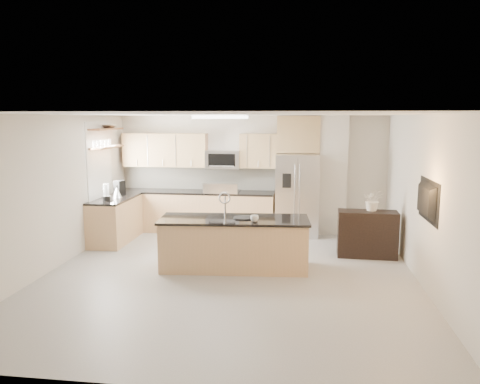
# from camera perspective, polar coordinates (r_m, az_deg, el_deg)

# --- Properties ---
(floor) EXTENTS (6.50, 6.50, 0.00)m
(floor) POSITION_cam_1_polar(r_m,az_deg,el_deg) (7.74, -1.37, -10.17)
(floor) COLOR #A8A4A0
(floor) RESTS_ON ground
(ceiling) EXTENTS (6.00, 6.50, 0.02)m
(ceiling) POSITION_cam_1_polar(r_m,az_deg,el_deg) (7.31, -1.45, 9.45)
(ceiling) COLOR white
(ceiling) RESTS_ON wall_back
(wall_back) EXTENTS (6.00, 0.02, 2.60)m
(wall_back) POSITION_cam_1_polar(r_m,az_deg,el_deg) (10.61, 1.33, 2.27)
(wall_back) COLOR beige
(wall_back) RESTS_ON floor
(wall_front) EXTENTS (6.00, 0.02, 2.60)m
(wall_front) POSITION_cam_1_polar(r_m,az_deg,el_deg) (4.32, -8.20, -7.81)
(wall_front) COLOR beige
(wall_front) RESTS_ON floor
(wall_left) EXTENTS (0.02, 6.50, 2.60)m
(wall_left) POSITION_cam_1_polar(r_m,az_deg,el_deg) (8.42, -22.02, -0.14)
(wall_left) COLOR beige
(wall_left) RESTS_ON floor
(wall_right) EXTENTS (0.02, 6.50, 2.60)m
(wall_right) POSITION_cam_1_polar(r_m,az_deg,el_deg) (7.56, 21.67, -1.10)
(wall_right) COLOR beige
(wall_right) RESTS_ON floor
(back_counter) EXTENTS (3.55, 0.66, 1.44)m
(back_counter) POSITION_cam_1_polar(r_m,az_deg,el_deg) (10.63, -5.46, -2.27)
(back_counter) COLOR tan
(back_counter) RESTS_ON floor
(left_counter) EXTENTS (0.66, 1.50, 0.92)m
(left_counter) POSITION_cam_1_polar(r_m,az_deg,el_deg) (10.06, -14.95, -3.25)
(left_counter) COLOR tan
(left_counter) RESTS_ON floor
(range) EXTENTS (0.76, 0.64, 1.14)m
(range) POSITION_cam_1_polar(r_m,az_deg,el_deg) (10.50, -2.15, -2.37)
(range) COLOR black
(range) RESTS_ON floor
(upper_cabinets) EXTENTS (3.50, 0.33, 0.75)m
(upper_cabinets) POSITION_cam_1_polar(r_m,az_deg,el_deg) (10.62, -5.79, 5.08)
(upper_cabinets) COLOR tan
(upper_cabinets) RESTS_ON wall_back
(microwave) EXTENTS (0.76, 0.40, 0.40)m
(microwave) POSITION_cam_1_polar(r_m,az_deg,el_deg) (10.45, -2.07, 3.99)
(microwave) COLOR #BEBEC0
(microwave) RESTS_ON upper_cabinets
(refrigerator) EXTENTS (0.92, 0.78, 1.78)m
(refrigerator) POSITION_cam_1_polar(r_m,az_deg,el_deg) (10.23, 7.00, -0.36)
(refrigerator) COLOR #BEBEC0
(refrigerator) RESTS_ON floor
(partition_column) EXTENTS (0.60, 0.30, 2.60)m
(partition_column) POSITION_cam_1_polar(r_m,az_deg,el_deg) (10.42, 11.24, 1.98)
(partition_column) COLOR beige
(partition_column) RESTS_ON floor
(window) EXTENTS (0.04, 1.15, 1.65)m
(window) POSITION_cam_1_polar(r_m,az_deg,el_deg) (10.00, -16.82, 3.50)
(window) COLOR white
(window) RESTS_ON wall_left
(shelf_lower) EXTENTS (0.30, 1.20, 0.04)m
(shelf_lower) POSITION_cam_1_polar(r_m,az_deg,el_deg) (10.02, -16.00, 5.27)
(shelf_lower) COLOR brown
(shelf_lower) RESTS_ON wall_left
(shelf_upper) EXTENTS (0.30, 1.20, 0.04)m
(shelf_upper) POSITION_cam_1_polar(r_m,az_deg,el_deg) (10.01, -16.09, 7.38)
(shelf_upper) COLOR brown
(shelf_upper) RESTS_ON wall_left
(ceiling_fixture) EXTENTS (1.00, 0.50, 0.06)m
(ceiling_fixture) POSITION_cam_1_polar(r_m,az_deg,el_deg) (8.96, -2.39, 9.11)
(ceiling_fixture) COLOR white
(ceiling_fixture) RESTS_ON ceiling
(island) EXTENTS (2.57, 1.09, 1.29)m
(island) POSITION_cam_1_polar(r_m,az_deg,el_deg) (8.00, -0.71, -6.26)
(island) COLOR tan
(island) RESTS_ON floor
(credenza) EXTENTS (1.08, 0.48, 0.86)m
(credenza) POSITION_cam_1_polar(r_m,az_deg,el_deg) (8.97, 15.24, -4.96)
(credenza) COLOR black
(credenza) RESTS_ON floor
(cup) EXTENTS (0.18, 0.18, 0.11)m
(cup) POSITION_cam_1_polar(r_m,az_deg,el_deg) (7.65, 1.78, -3.23)
(cup) COLOR white
(cup) RESTS_ON island
(platter) EXTENTS (0.43, 0.43, 0.02)m
(platter) POSITION_cam_1_polar(r_m,az_deg,el_deg) (7.90, 0.42, -3.16)
(platter) COLOR black
(platter) RESTS_ON island
(blender) EXTENTS (0.15, 0.15, 0.34)m
(blender) POSITION_cam_1_polar(r_m,az_deg,el_deg) (9.59, -15.99, -0.19)
(blender) COLOR black
(blender) RESTS_ON left_counter
(kettle) EXTENTS (0.20, 0.20, 0.25)m
(kettle) POSITION_cam_1_polar(r_m,az_deg,el_deg) (9.96, -14.78, -0.03)
(kettle) COLOR #BEBEC0
(kettle) RESTS_ON left_counter
(coffee_maker) EXTENTS (0.22, 0.24, 0.31)m
(coffee_maker) POSITION_cam_1_polar(r_m,az_deg,el_deg) (10.26, -14.49, 0.45)
(coffee_maker) COLOR black
(coffee_maker) RESTS_ON left_counter
(bowl) EXTENTS (0.42, 0.42, 0.09)m
(bowl) POSITION_cam_1_polar(r_m,az_deg,el_deg) (10.18, -15.67, 7.78)
(bowl) COLOR #BEBEC0
(bowl) RESTS_ON shelf_upper
(flower_vase) EXTENTS (0.57, 0.50, 0.61)m
(flower_vase) POSITION_cam_1_polar(r_m,az_deg,el_deg) (8.89, 15.93, -0.30)
(flower_vase) COLOR white
(flower_vase) RESTS_ON credenza
(television) EXTENTS (0.14, 1.08, 0.62)m
(television) POSITION_cam_1_polar(r_m,az_deg,el_deg) (7.34, 21.39, -0.97)
(television) COLOR black
(television) RESTS_ON wall_right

